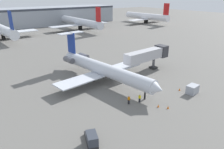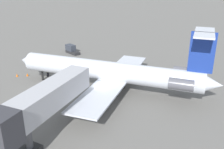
{
  "view_description": "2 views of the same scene",
  "coord_description": "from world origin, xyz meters",
  "views": [
    {
      "loc": [
        -28.92,
        -39.08,
        19.87
      ],
      "look_at": [
        -3.02,
        -3.7,
        2.96
      ],
      "focal_mm": 34.23,
      "sensor_mm": 36.0,
      "label": 1
    },
    {
      "loc": [
        28.26,
        16.6,
        16.56
      ],
      "look_at": [
        -1.1,
        1.12,
        3.56
      ],
      "focal_mm": 40.33,
      "sensor_mm": 36.0,
      "label": 2
    }
  ],
  "objects": [
    {
      "name": "ground_crew_marshaller",
      "position": [
        -3.02,
        -12.7,
        0.86
      ],
      "size": [
        0.36,
        0.45,
        1.69
      ],
      "color": "black",
      "rests_on": "ground_plane"
    },
    {
      "name": "traffic_cone_near",
      "position": [
        -1.48,
        -16.12,
        0.28
      ],
      "size": [
        0.36,
        0.36,
        0.55
      ],
      "color": "orange",
      "rests_on": "ground_plane"
    },
    {
      "name": "regional_jet",
      "position": [
        -3.06,
        0.28,
        3.25
      ],
      "size": [
        23.97,
        32.1,
        10.08
      ],
      "color": "silver",
      "rests_on": "ground_plane"
    },
    {
      "name": "traffic_cone_mid",
      "position": [
        -0.44,
        -17.54,
        0.28
      ],
      "size": [
        0.36,
        0.36,
        0.55
      ],
      "color": "orange",
      "rests_on": "ground_plane"
    },
    {
      "name": "baggage_tug_lead",
      "position": [
        -16.8,
        -17.71,
        0.84
      ],
      "size": [
        2.71,
        4.24,
        1.9
      ],
      "color": "#262628",
      "rests_on": "ground_plane"
    },
    {
      "name": "ground_crew_loader",
      "position": [
        -5.09,
        -11.93,
        0.86
      ],
      "size": [
        0.42,
        0.48,
        1.69
      ],
      "color": "black",
      "rests_on": "ground_plane"
    },
    {
      "name": "jet_bridge",
      "position": [
        11.59,
        -0.62,
        4.4
      ],
      "size": [
        14.84,
        4.0,
        6.09
      ],
      "color": "#ADADB2",
      "rests_on": "ground_plane"
    },
    {
      "name": "ground_plane",
      "position": [
        0.0,
        0.0,
        -0.05
      ],
      "size": [
        400.0,
        400.0,
        0.1
      ],
      "primitive_type": "cube",
      "color": "#66635E"
    }
  ]
}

